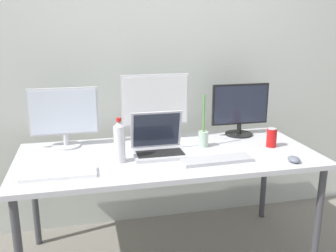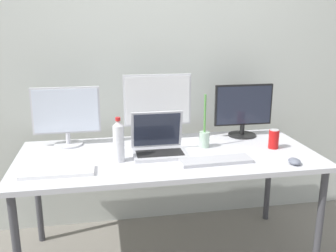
{
  "view_description": "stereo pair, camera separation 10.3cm",
  "coord_description": "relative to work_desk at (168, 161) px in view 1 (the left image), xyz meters",
  "views": [
    {
      "loc": [
        -0.51,
        -2.18,
        1.53
      ],
      "look_at": [
        0.0,
        0.0,
        0.92
      ],
      "focal_mm": 40.0,
      "sensor_mm": 36.0,
      "label": 1
    },
    {
      "loc": [
        -0.41,
        -2.2,
        1.53
      ],
      "look_at": [
        0.0,
        0.0,
        0.92
      ],
      "focal_mm": 40.0,
      "sensor_mm": 36.0,
      "label": 2
    }
  ],
  "objects": [
    {
      "name": "water_bottle",
      "position": [
        -0.31,
        -0.08,
        0.18
      ],
      "size": [
        0.07,
        0.07,
        0.27
      ],
      "color": "silver",
      "rests_on": "work_desk"
    },
    {
      "name": "wall_back",
      "position": [
        0.0,
        0.59,
        0.61
      ],
      "size": [
        7.0,
        0.08,
        2.6
      ],
      "primitive_type": "cube",
      "color": "silver",
      "rests_on": "ground"
    },
    {
      "name": "monitor_right",
      "position": [
        0.6,
        0.28,
        0.25
      ],
      "size": [
        0.43,
        0.2,
        0.38
      ],
      "color": "black",
      "rests_on": "work_desk"
    },
    {
      "name": "keyboard_aux",
      "position": [
        0.25,
        -0.21,
        0.06
      ],
      "size": [
        0.43,
        0.14,
        0.02
      ],
      "primitive_type": "cube",
      "rotation": [
        0.0,
        0.0,
        0.04
      ],
      "color": "#B2B2B7",
      "rests_on": "work_desk"
    },
    {
      "name": "bamboo_vase",
      "position": [
        0.26,
        0.09,
        0.12
      ],
      "size": [
        0.07,
        0.07,
        0.35
      ],
      "color": "#B2D1B7",
      "rests_on": "work_desk"
    },
    {
      "name": "soda_can_near_keyboard",
      "position": [
        0.7,
        -0.02,
        0.12
      ],
      "size": [
        0.07,
        0.07,
        0.13
      ],
      "color": "red",
      "rests_on": "work_desk"
    },
    {
      "name": "monitor_left",
      "position": [
        -0.63,
        0.29,
        0.27
      ],
      "size": [
        0.44,
        0.19,
        0.4
      ],
      "color": "silver",
      "rests_on": "work_desk"
    },
    {
      "name": "keyboard_main",
      "position": [
        -0.65,
        -0.22,
        0.06
      ],
      "size": [
        0.4,
        0.15,
        0.02
      ],
      "primitive_type": "cube",
      "rotation": [
        0.0,
        0.0,
        -0.02
      ],
      "color": "white",
      "rests_on": "work_desk"
    },
    {
      "name": "monitor_center",
      "position": [
        -0.02,
        0.3,
        0.31
      ],
      "size": [
        0.47,
        0.18,
        0.46
      ],
      "color": "silver",
      "rests_on": "work_desk"
    },
    {
      "name": "mouse_by_keyboard",
      "position": [
        0.69,
        -0.32,
        0.07
      ],
      "size": [
        0.08,
        0.1,
        0.03
      ],
      "primitive_type": "ellipsoid",
      "rotation": [
        0.0,
        0.0,
        -0.12
      ],
      "color": "slate",
      "rests_on": "work_desk"
    },
    {
      "name": "work_desk",
      "position": [
        0.0,
        0.0,
        0.0
      ],
      "size": [
        1.87,
        0.84,
        0.74
      ],
      "color": "#424247",
      "rests_on": "ground"
    },
    {
      "name": "laptop_silver",
      "position": [
        -0.06,
        0.01,
        0.11
      ],
      "size": [
        0.33,
        0.25,
        0.26
      ],
      "color": "silver",
      "rests_on": "work_desk"
    }
  ]
}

